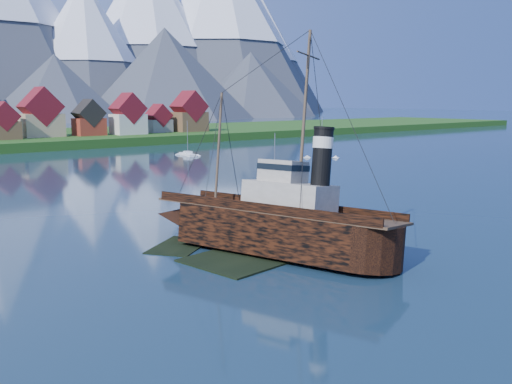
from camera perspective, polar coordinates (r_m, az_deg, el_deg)
ground at (r=64.63m, az=2.00°, el=-5.23°), size 1400.00×1400.00×0.00m
shoal at (r=67.41m, az=1.94°, el=-4.92°), size 31.71×21.24×1.14m
tugboat_wreck at (r=61.41m, az=0.85°, el=-3.05°), size 7.19×30.99×24.55m
sailboat_d at (r=158.41m, az=6.56°, el=3.49°), size 6.22×8.67×11.92m
sailboat_e at (r=165.33m, az=-6.83°, el=3.72°), size 4.06×9.26×10.43m
sailboat_f at (r=101.69m, az=1.87°, el=0.28°), size 5.11×7.56×10.70m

